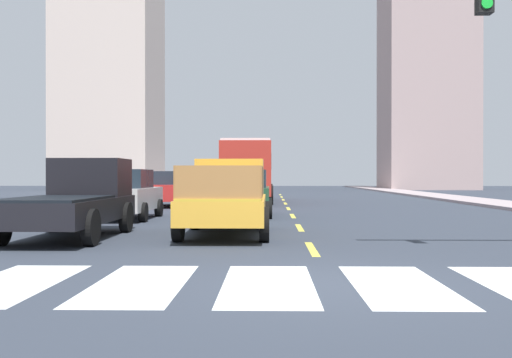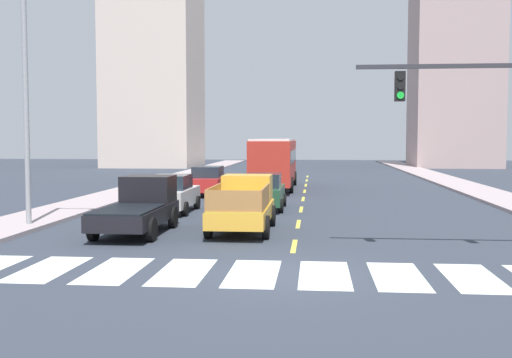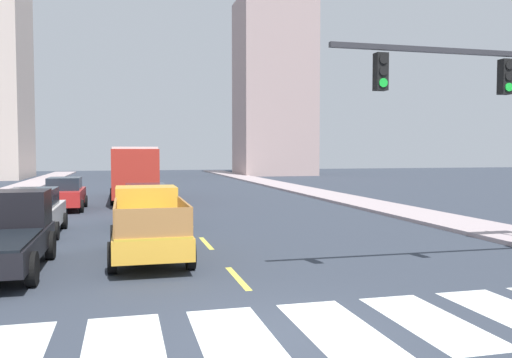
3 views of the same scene
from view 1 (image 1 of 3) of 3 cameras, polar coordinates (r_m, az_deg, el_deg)
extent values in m
plane|color=#2E3541|center=(8.40, 7.35, -10.00)|extent=(160.00, 160.00, 0.00)
cube|color=#A49497|center=(28.09, -19.55, -2.62)|extent=(2.87, 110.00, 0.15)
cube|color=silver|center=(9.09, -22.25, -9.20)|extent=(1.25, 3.24, 0.01)
cube|color=silver|center=(8.54, -11.06, -9.80)|extent=(1.25, 3.24, 0.01)
cube|color=silver|center=(8.35, 1.17, -10.02)|extent=(1.25, 3.24, 0.01)
cube|color=silver|center=(8.54, 13.40, -9.80)|extent=(1.25, 3.24, 0.01)
cube|color=gold|center=(12.34, 5.37, -6.67)|extent=(0.16, 2.40, 0.01)
cube|color=gold|center=(17.31, 4.18, -4.66)|extent=(0.16, 2.40, 0.01)
cube|color=gold|center=(22.29, 3.53, -3.55)|extent=(0.16, 2.40, 0.01)
cube|color=gold|center=(27.27, 3.11, -2.84)|extent=(0.16, 2.40, 0.01)
cube|color=gold|center=(32.27, 2.83, -2.35)|extent=(0.16, 2.40, 0.01)
cube|color=gold|center=(37.26, 2.62, -2.00)|extent=(0.16, 2.40, 0.01)
cube|color=gold|center=(42.25, 2.46, -1.72)|extent=(0.16, 2.40, 0.01)
cube|color=gold|center=(47.25, 2.33, -1.51)|extent=(0.16, 2.40, 0.01)
cube|color=gold|center=(15.08, -2.87, -2.82)|extent=(1.96, 5.20, 0.56)
cube|color=gold|center=(16.76, -2.45, 0.17)|extent=(1.84, 1.60, 1.00)
cube|color=#19232D|center=(17.20, -2.36, 0.77)|extent=(1.72, 0.08, 0.56)
cube|color=gold|center=(14.12, -3.15, -1.77)|extent=(1.84, 3.30, 0.06)
cylinder|color=black|center=(16.75, -5.84, -3.47)|extent=(0.22, 0.80, 0.80)
cylinder|color=black|center=(16.62, 0.90, -3.49)|extent=(0.22, 0.80, 0.80)
cylinder|color=black|center=(13.66, -7.46, -4.32)|extent=(0.22, 0.80, 0.80)
cylinder|color=black|center=(13.51, 0.81, -4.37)|extent=(0.22, 0.80, 0.80)
cube|color=#9D6A38|center=(14.21, -6.78, -0.23)|extent=(0.06, 3.17, 0.70)
cube|color=#9D6A38|center=(14.07, 0.51, -0.23)|extent=(0.06, 3.17, 0.70)
cube|color=#9D6A38|center=(12.54, -3.71, -0.30)|extent=(1.80, 0.06, 0.70)
cube|color=black|center=(14.96, -17.39, -2.86)|extent=(1.96, 5.20, 0.56)
cube|color=black|center=(16.55, -15.51, 0.15)|extent=(1.84, 1.60, 1.00)
cube|color=#19232D|center=(16.98, -15.09, 0.76)|extent=(1.72, 0.08, 0.56)
cube|color=black|center=(14.05, -18.64, -1.80)|extent=(1.84, 3.30, 0.06)
cylinder|color=black|center=(16.77, -18.86, -3.48)|extent=(0.22, 0.80, 0.80)
cylinder|color=black|center=(16.20, -12.33, -3.60)|extent=(0.22, 0.80, 0.80)
cylinder|color=black|center=(13.89, -23.31, -4.27)|extent=(0.22, 0.80, 0.80)
cylinder|color=black|center=(13.20, -15.52, -4.49)|extent=(0.22, 0.80, 0.80)
cube|color=#B22B21|center=(33.72, -0.69, 0.90)|extent=(2.50, 10.80, 2.70)
cube|color=#19232D|center=(33.73, -0.69, 1.50)|extent=(2.52, 9.94, 0.80)
cube|color=silver|center=(33.77, -0.69, 3.29)|extent=(2.40, 10.37, 0.12)
cylinder|color=black|center=(37.14, -2.44, -1.24)|extent=(0.22, 1.00, 1.00)
cylinder|color=black|center=(37.06, 1.42, -1.24)|extent=(0.22, 1.00, 1.00)
cylinder|color=black|center=(30.84, -3.20, -1.55)|extent=(0.22, 1.00, 1.00)
cylinder|color=black|center=(30.75, 1.45, -1.56)|extent=(0.22, 1.00, 1.00)
cube|color=red|center=(29.31, -8.05, -1.26)|extent=(1.80, 4.40, 0.76)
cube|color=#1E2833|center=(29.15, -8.10, 0.11)|extent=(1.58, 2.11, 0.64)
cylinder|color=black|center=(30.82, -9.29, -1.89)|extent=(0.22, 0.64, 0.64)
cylinder|color=black|center=(30.54, -5.97, -1.91)|extent=(0.22, 0.64, 0.64)
cylinder|color=black|center=(28.14, -10.31, -2.10)|extent=(0.22, 0.64, 0.64)
cylinder|color=black|center=(27.84, -6.68, -2.13)|extent=(0.22, 0.64, 0.64)
cube|color=#214730|center=(22.11, -1.08, -1.77)|extent=(1.80, 4.40, 0.76)
cube|color=#1E2833|center=(21.94, -1.09, 0.04)|extent=(1.58, 2.11, 0.64)
cylinder|color=black|center=(23.54, -3.13, -2.57)|extent=(0.22, 0.64, 0.64)
cylinder|color=black|center=(23.47, 1.26, -2.58)|extent=(0.22, 0.64, 0.64)
cylinder|color=black|center=(20.82, -3.71, -2.95)|extent=(0.22, 0.64, 0.64)
cylinder|color=black|center=(20.74, 1.26, -2.96)|extent=(0.22, 0.64, 0.64)
cube|color=silver|center=(21.11, -12.37, -1.87)|extent=(1.80, 4.40, 0.76)
cube|color=#1E2833|center=(20.95, -12.47, 0.02)|extent=(1.58, 2.11, 0.64)
cylinder|color=black|center=(22.67, -13.77, -2.69)|extent=(0.22, 0.64, 0.64)
cylinder|color=black|center=(22.27, -9.28, -2.74)|extent=(0.22, 0.64, 0.64)
cylinder|color=black|center=(20.05, -15.79, -3.08)|extent=(0.22, 0.64, 0.64)
cylinder|color=black|center=(19.60, -10.75, -3.15)|extent=(0.22, 0.64, 0.64)
cylinder|color=green|center=(11.82, 21.24, 15.43)|extent=(0.20, 0.04, 0.20)
cube|color=#AA8F8C|center=(69.62, 16.00, 8.49)|extent=(9.50, 8.60, 22.84)
cube|color=beige|center=(68.99, -13.76, 12.18)|extent=(10.06, 11.39, 31.39)
camera|label=2|loc=(7.40, 169.10, 14.54)|focal=43.31mm
camera|label=3|loc=(2.34, -90.24, 41.31)|focal=36.88mm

